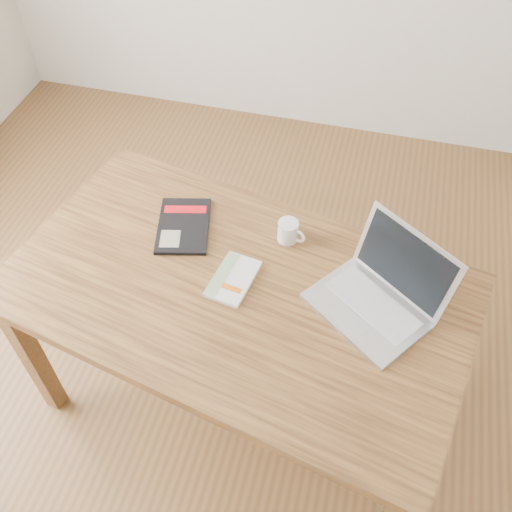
% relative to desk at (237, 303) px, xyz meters
% --- Properties ---
extents(room, '(4.04, 4.04, 2.70)m').
position_rel_desk_xyz_m(room, '(-0.06, -0.04, 0.69)').
color(room, brown).
rests_on(room, ground).
extents(desk, '(1.63, 1.13, 0.75)m').
position_rel_desk_xyz_m(desk, '(0.00, 0.00, 0.00)').
color(desk, '#57381A').
rests_on(desk, ground).
extents(white_guidebook, '(0.15, 0.22, 0.02)m').
position_rel_desk_xyz_m(white_guidebook, '(-0.02, 0.02, 0.10)').
color(white_guidebook, silver).
rests_on(white_guidebook, desk).
extents(black_guidebook, '(0.24, 0.30, 0.01)m').
position_rel_desk_xyz_m(black_guidebook, '(-0.25, 0.21, 0.10)').
color(black_guidebook, black).
rests_on(black_guidebook, desk).
extents(laptop, '(0.46, 0.45, 0.24)m').
position_rel_desk_xyz_m(laptop, '(0.45, 0.05, 0.14)').
color(laptop, silver).
rests_on(laptop, desk).
extents(coffee_mug, '(0.10, 0.07, 0.08)m').
position_rel_desk_xyz_m(coffee_mug, '(0.12, 0.25, 0.13)').
color(coffee_mug, white).
rests_on(coffee_mug, desk).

